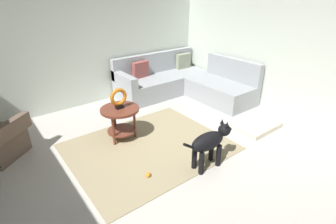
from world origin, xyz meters
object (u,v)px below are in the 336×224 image
object	(u,v)px
dog_toy_ball	(148,175)
side_table	(120,115)
sectional_couch	(183,83)
dog_bed_mat	(255,125)
torus_sculpture	(119,98)
dog	(210,142)

from	to	relation	value
dog_toy_ball	side_table	bearing A→B (deg)	79.20
sectional_couch	dog_bed_mat	bearing A→B (deg)	-90.16
side_table	torus_sculpture	bearing A→B (deg)	-88.21
dog	dog_toy_ball	xyz separation A→B (m)	(-0.80, 0.30, -0.34)
sectional_couch	torus_sculpture	distance (m)	2.24
side_table	dog_bed_mat	xyz separation A→B (m)	(2.03, -1.10, -0.37)
side_table	sectional_couch	bearing A→B (deg)	22.44
torus_sculpture	dog_bed_mat	world-z (taller)	torus_sculpture
sectional_couch	dog_bed_mat	xyz separation A→B (m)	(-0.01, -1.94, -0.24)
dog_bed_mat	dog_toy_ball	bearing A→B (deg)	179.00
torus_sculpture	dog_bed_mat	bearing A→B (deg)	-28.55
torus_sculpture	dog_bed_mat	distance (m)	2.40
side_table	dog	world-z (taller)	dog
side_table	dog_bed_mat	world-z (taller)	side_table
torus_sculpture	side_table	bearing A→B (deg)	91.79
dog	dog_toy_ball	size ratio (longest dim) A/B	11.81
sectional_couch	dog_toy_ball	distance (m)	2.95
side_table	dog	distance (m)	1.49
dog	torus_sculpture	bearing A→B (deg)	-154.13
sectional_couch	dog	size ratio (longest dim) A/B	2.65
sectional_couch	dog_toy_ball	bearing A→B (deg)	-139.59
dog	side_table	bearing A→B (deg)	-154.13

